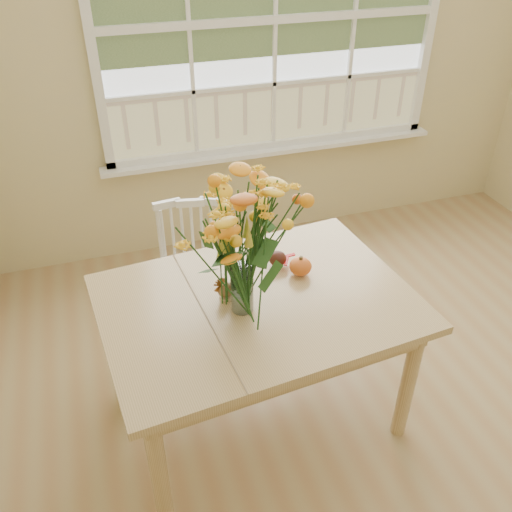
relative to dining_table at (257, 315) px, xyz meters
name	(u,v)px	position (x,y,z in m)	size (l,w,h in m)	color
floor	(428,469)	(0.65, -0.58, -0.64)	(4.00, 4.50, 0.01)	#A67F50
wall_back	(273,51)	(0.65, 1.67, 0.71)	(4.00, 0.02, 2.70)	beige
window	(275,23)	(0.65, 1.64, 0.89)	(2.42, 0.12, 1.74)	silver
dining_table	(257,315)	(0.00, 0.00, 0.00)	(1.44, 1.09, 0.73)	tan
windsor_chair	(195,268)	(-0.15, 0.66, -0.16)	(0.46, 0.44, 0.85)	white
flower_vase	(241,246)	(-0.08, -0.04, 0.42)	(0.46, 0.46, 0.54)	white
pumpkin	(300,267)	(0.25, 0.12, 0.13)	(0.11, 0.11, 0.08)	#E1531A
turkey_figurine	(226,290)	(-0.12, 0.06, 0.13)	(0.10, 0.08, 0.10)	#CCB78C
dark_gourd	(278,259)	(0.17, 0.22, 0.13)	(0.13, 0.11, 0.08)	#38160F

